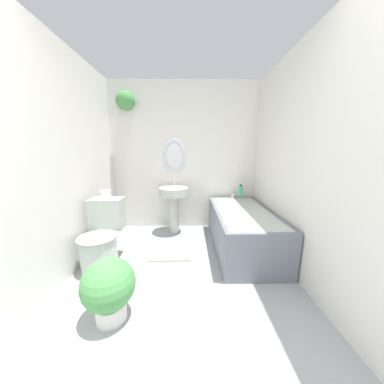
{
  "coord_description": "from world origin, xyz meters",
  "views": [
    {
      "loc": [
        0.08,
        -0.35,
        1.32
      ],
      "look_at": [
        0.11,
        1.79,
        0.86
      ],
      "focal_mm": 18.0,
      "sensor_mm": 36.0,
      "label": 1
    }
  ],
  "objects_px": {
    "toilet": "(102,239)",
    "potted_plant": "(109,287)",
    "pedestal_sink": "(174,200)",
    "toilet_paper_roll": "(106,194)",
    "shampoo_bottle": "(240,190)",
    "bathtub": "(242,228)"
  },
  "relations": [
    {
      "from": "pedestal_sink",
      "to": "shampoo_bottle",
      "type": "relative_size",
      "value": 4.92
    },
    {
      "from": "potted_plant",
      "to": "toilet_paper_roll",
      "type": "height_order",
      "value": "toilet_paper_roll"
    },
    {
      "from": "bathtub",
      "to": "shampoo_bottle",
      "type": "relative_size",
      "value": 8.65
    },
    {
      "from": "pedestal_sink",
      "to": "bathtub",
      "type": "relative_size",
      "value": 0.57
    },
    {
      "from": "potted_plant",
      "to": "pedestal_sink",
      "type": "bearing_deg",
      "value": 77.22
    },
    {
      "from": "toilet_paper_roll",
      "to": "bathtub",
      "type": "bearing_deg",
      "value": 6.34
    },
    {
      "from": "toilet",
      "to": "pedestal_sink",
      "type": "height_order",
      "value": "pedestal_sink"
    },
    {
      "from": "potted_plant",
      "to": "toilet_paper_roll",
      "type": "distance_m",
      "value": 1.15
    },
    {
      "from": "pedestal_sink",
      "to": "toilet_paper_roll",
      "type": "relative_size",
      "value": 7.74
    },
    {
      "from": "toilet",
      "to": "pedestal_sink",
      "type": "xyz_separation_m",
      "value": [
        0.76,
        0.92,
        0.23
      ]
    },
    {
      "from": "pedestal_sink",
      "to": "bathtub",
      "type": "distance_m",
      "value": 1.13
    },
    {
      "from": "bathtub",
      "to": "pedestal_sink",
      "type": "bearing_deg",
      "value": 151.25
    },
    {
      "from": "toilet_paper_roll",
      "to": "pedestal_sink",
      "type": "bearing_deg",
      "value": 43.57
    },
    {
      "from": "toilet",
      "to": "bathtub",
      "type": "bearing_deg",
      "value": 12.74
    },
    {
      "from": "toilet",
      "to": "bathtub",
      "type": "relative_size",
      "value": 0.51
    },
    {
      "from": "potted_plant",
      "to": "toilet_paper_roll",
      "type": "bearing_deg",
      "value": 111.75
    },
    {
      "from": "toilet",
      "to": "bathtub",
      "type": "distance_m",
      "value": 1.76
    },
    {
      "from": "shampoo_bottle",
      "to": "toilet_paper_roll",
      "type": "bearing_deg",
      "value": -157.32
    },
    {
      "from": "bathtub",
      "to": "toilet_paper_roll",
      "type": "distance_m",
      "value": 1.81
    },
    {
      "from": "bathtub",
      "to": "shampoo_bottle",
      "type": "distance_m",
      "value": 0.71
    },
    {
      "from": "shampoo_bottle",
      "to": "potted_plant",
      "type": "height_order",
      "value": "shampoo_bottle"
    },
    {
      "from": "toilet",
      "to": "potted_plant",
      "type": "bearing_deg",
      "value": -63.26
    }
  ]
}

